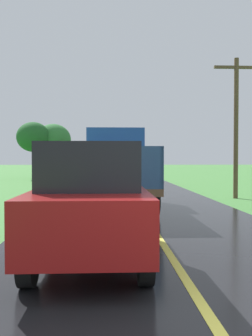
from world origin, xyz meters
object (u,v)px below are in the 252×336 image
Objects in this scene: banana_truck_near at (116,167)px; following_car at (91,201)px; roadside_tree_near_left at (53,140)px; banana_truck_far at (113,163)px; roadside_tree_far_left at (33,137)px; utility_pole_roadside at (236,122)px.

banana_truck_near is 6.97m from following_car.
following_car is at bearing -94.50° from banana_truck_near.
roadside_tree_near_left is 27.70m from following_car.
banana_truck_near is 1.42× the size of following_car.
roadside_tree_near_left is at bearing 120.58° from banana_truck_far.
roadside_tree_far_left is 26.93m from following_car.
following_car is at bearing -91.89° from banana_truck_far.
banana_truck_near is 1.00× the size of banana_truck_far.
banana_truck_near is 21.02m from roadside_tree_near_left.
utility_pole_roadside is 20.27m from roadside_tree_far_left.
utility_pole_roadside is (5.30, -8.42, 1.89)m from banana_truck_far.
banana_truck_far is 18.28m from following_car.
banana_truck_near is 0.94× the size of utility_pole_roadside.
banana_truck_near is 20.42m from roadside_tree_far_left.
utility_pole_roadside reaches higher than following_car.
roadside_tree_far_left is at bearing 131.22° from banana_truck_far.
roadside_tree_near_left is at bearing 121.36° from utility_pole_roadside.
roadside_tree_far_left is (-6.79, 19.14, 2.16)m from banana_truck_near.
banana_truck_near is 1.19× the size of roadside_tree_near_left.
utility_pole_roadside is 1.26× the size of roadside_tree_near_left.
following_car is (-5.90, -9.84, -2.29)m from utility_pole_roadside.
roadside_tree_near_left reaches higher than banana_truck_near.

